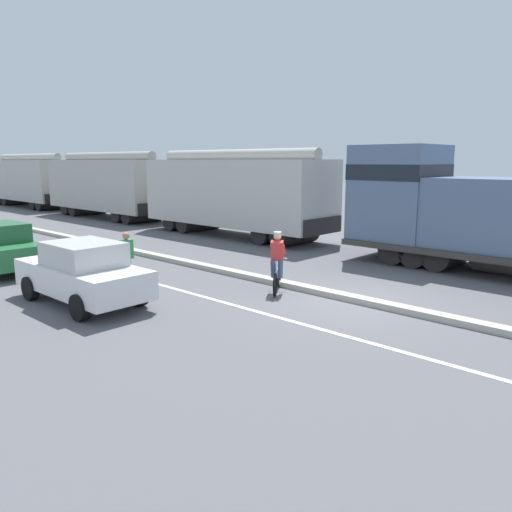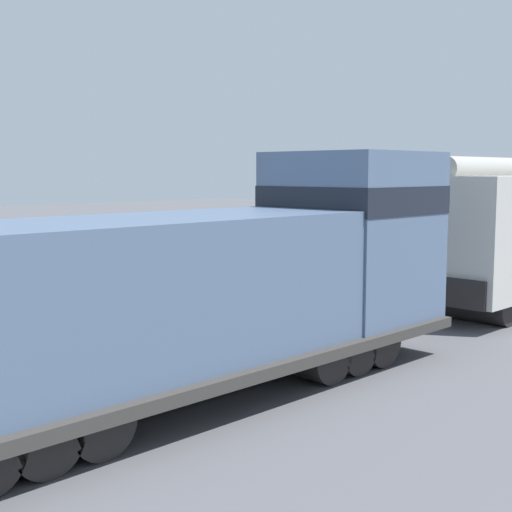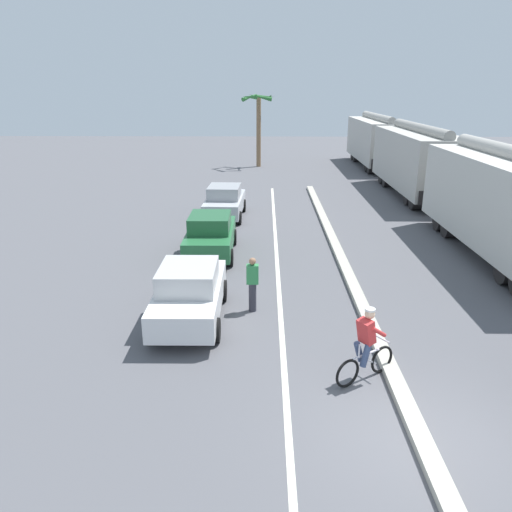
{
  "view_description": "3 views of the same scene",
  "coord_description": "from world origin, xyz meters",
  "px_view_note": "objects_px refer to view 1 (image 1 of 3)",
  "views": [
    {
      "loc": [
        -11.03,
        -6.95,
        3.65
      ],
      "look_at": [
        -1.02,
        2.38,
        1.03
      ],
      "focal_mm": 35.0,
      "sensor_mm": 36.0,
      "label": 1
    },
    {
      "loc": [
        15.0,
        -9.98,
        3.81
      ],
      "look_at": [
        3.2,
        1.85,
        1.82
      ],
      "focal_mm": 50.0,
      "sensor_mm": 36.0,
      "label": 2
    },
    {
      "loc": [
        -2.87,
        -7.71,
        6.13
      ],
      "look_at": [
        -3.13,
        6.96,
        1.17
      ],
      "focal_mm": 35.0,
      "sensor_mm": 36.0,
      "label": 3
    }
  ],
  "objects_px": {
    "hopper_car_middle": "(108,186)",
    "hopper_car_trailing": "(30,181)",
    "hopper_car_lead": "(235,194)",
    "cyclist": "(277,264)",
    "locomotive": "(499,219)",
    "parked_car_white": "(83,273)",
    "pedestrian_by_cars": "(127,259)"
  },
  "relations": [
    {
      "from": "hopper_car_lead",
      "to": "cyclist",
      "type": "height_order",
      "value": "hopper_car_lead"
    },
    {
      "from": "hopper_car_trailing",
      "to": "pedestrian_by_cars",
      "type": "xyz_separation_m",
      "value": [
        -9.26,
        -28.12,
        -1.23
      ]
    },
    {
      "from": "locomotive",
      "to": "cyclist",
      "type": "bearing_deg",
      "value": 151.28
    },
    {
      "from": "hopper_car_trailing",
      "to": "parked_car_white",
      "type": "distance_m",
      "value": 30.77
    },
    {
      "from": "pedestrian_by_cars",
      "to": "locomotive",
      "type": "bearing_deg",
      "value": -38.01
    },
    {
      "from": "locomotive",
      "to": "hopper_car_trailing",
      "type": "bearing_deg",
      "value": 90.0
    },
    {
      "from": "cyclist",
      "to": "pedestrian_by_cars",
      "type": "bearing_deg",
      "value": 125.59
    },
    {
      "from": "pedestrian_by_cars",
      "to": "hopper_car_lead",
      "type": "bearing_deg",
      "value": 27.98
    },
    {
      "from": "hopper_car_lead",
      "to": "hopper_car_trailing",
      "type": "distance_m",
      "value": 23.2
    },
    {
      "from": "hopper_car_middle",
      "to": "hopper_car_trailing",
      "type": "distance_m",
      "value": 11.6
    },
    {
      "from": "locomotive",
      "to": "pedestrian_by_cars",
      "type": "height_order",
      "value": "locomotive"
    },
    {
      "from": "hopper_car_lead",
      "to": "pedestrian_by_cars",
      "type": "distance_m",
      "value": 10.56
    },
    {
      "from": "cyclist",
      "to": "hopper_car_middle",
      "type": "bearing_deg",
      "value": 71.52
    },
    {
      "from": "cyclist",
      "to": "hopper_car_lead",
      "type": "bearing_deg",
      "value": 51.63
    },
    {
      "from": "hopper_car_trailing",
      "to": "pedestrian_by_cars",
      "type": "relative_size",
      "value": 6.54
    },
    {
      "from": "parked_car_white",
      "to": "cyclist",
      "type": "height_order",
      "value": "cyclist"
    },
    {
      "from": "locomotive",
      "to": "pedestrian_by_cars",
      "type": "distance_m",
      "value": 11.79
    },
    {
      "from": "cyclist",
      "to": "parked_car_white",
      "type": "bearing_deg",
      "value": 145.25
    },
    {
      "from": "hopper_car_lead",
      "to": "hopper_car_middle",
      "type": "bearing_deg",
      "value": 90.0
    },
    {
      "from": "hopper_car_lead",
      "to": "hopper_car_middle",
      "type": "distance_m",
      "value": 11.6
    },
    {
      "from": "hopper_car_lead",
      "to": "parked_car_white",
      "type": "relative_size",
      "value": 2.51
    },
    {
      "from": "hopper_car_trailing",
      "to": "cyclist",
      "type": "relative_size",
      "value": 6.18
    },
    {
      "from": "parked_car_white",
      "to": "cyclist",
      "type": "distance_m",
      "value": 5.18
    },
    {
      "from": "locomotive",
      "to": "parked_car_white",
      "type": "relative_size",
      "value": 2.75
    },
    {
      "from": "pedestrian_by_cars",
      "to": "cyclist",
      "type": "bearing_deg",
      "value": -54.41
    },
    {
      "from": "locomotive",
      "to": "pedestrian_by_cars",
      "type": "bearing_deg",
      "value": 141.99
    },
    {
      "from": "hopper_car_lead",
      "to": "parked_car_white",
      "type": "height_order",
      "value": "hopper_car_lead"
    },
    {
      "from": "locomotive",
      "to": "hopper_car_middle",
      "type": "xyz_separation_m",
      "value": [
        0.0,
        23.76,
        0.28
      ]
    },
    {
      "from": "parked_car_white",
      "to": "hopper_car_trailing",
      "type": "bearing_deg",
      "value": 69.1
    },
    {
      "from": "hopper_car_lead",
      "to": "parked_car_white",
      "type": "bearing_deg",
      "value": -153.27
    },
    {
      "from": "hopper_car_lead",
      "to": "pedestrian_by_cars",
      "type": "height_order",
      "value": "hopper_car_lead"
    },
    {
      "from": "hopper_car_lead",
      "to": "cyclist",
      "type": "distance_m",
      "value": 10.89
    }
  ]
}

